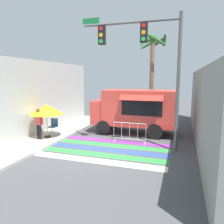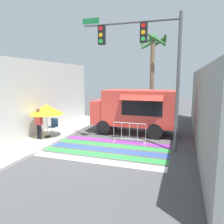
{
  "view_description": "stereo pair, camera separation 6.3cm",
  "coord_description": "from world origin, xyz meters",
  "px_view_note": "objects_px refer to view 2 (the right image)",
  "views": [
    {
      "loc": [
        3.61,
        -9.63,
        3.53
      ],
      "look_at": [
        -0.34,
        2.5,
        1.52
      ],
      "focal_mm": 35.0,
      "sensor_mm": 36.0,
      "label": 1
    },
    {
      "loc": [
        3.67,
        -9.61,
        3.53
      ],
      "look_at": [
        -0.34,
        2.5,
        1.52
      ],
      "focal_mm": 35.0,
      "sensor_mm": 36.0,
      "label": 2
    }
  ],
  "objects_px": {
    "traffic_signal_pole": "(145,53)",
    "patio_umbrella": "(47,109)",
    "food_truck": "(134,109)",
    "folding_chair": "(54,125)",
    "barricade_front": "(129,133)",
    "palm_tree": "(153,61)",
    "vendor_person": "(39,122)"
  },
  "relations": [
    {
      "from": "traffic_signal_pole",
      "to": "vendor_person",
      "type": "distance_m",
      "value": 6.74
    },
    {
      "from": "patio_umbrella",
      "to": "palm_tree",
      "type": "height_order",
      "value": "palm_tree"
    },
    {
      "from": "patio_umbrella",
      "to": "folding_chair",
      "type": "distance_m",
      "value": 1.17
    },
    {
      "from": "vendor_person",
      "to": "patio_umbrella",
      "type": "bearing_deg",
      "value": 61.34
    },
    {
      "from": "food_truck",
      "to": "folding_chair",
      "type": "distance_m",
      "value": 5.05
    },
    {
      "from": "folding_chair",
      "to": "food_truck",
      "type": "bearing_deg",
      "value": 20.4
    },
    {
      "from": "traffic_signal_pole",
      "to": "patio_umbrella",
      "type": "relative_size",
      "value": 3.39
    },
    {
      "from": "patio_umbrella",
      "to": "palm_tree",
      "type": "xyz_separation_m",
      "value": [
        5.02,
        6.14,
        2.99
      ]
    },
    {
      "from": "food_truck",
      "to": "palm_tree",
      "type": "distance_m",
      "value": 4.52
    },
    {
      "from": "traffic_signal_pole",
      "to": "folding_chair",
      "type": "xyz_separation_m",
      "value": [
        -5.48,
        0.37,
        -3.96
      ]
    },
    {
      "from": "food_truck",
      "to": "folding_chair",
      "type": "height_order",
      "value": "food_truck"
    },
    {
      "from": "food_truck",
      "to": "barricade_front",
      "type": "height_order",
      "value": "food_truck"
    },
    {
      "from": "vendor_person",
      "to": "palm_tree",
      "type": "bearing_deg",
      "value": 41.07
    },
    {
      "from": "traffic_signal_pole",
      "to": "barricade_front",
      "type": "distance_m",
      "value": 4.32
    },
    {
      "from": "food_truck",
      "to": "vendor_person",
      "type": "height_order",
      "value": "food_truck"
    },
    {
      "from": "food_truck",
      "to": "barricade_front",
      "type": "distance_m",
      "value": 2.33
    },
    {
      "from": "barricade_front",
      "to": "traffic_signal_pole",
      "type": "bearing_deg",
      "value": -38.2
    },
    {
      "from": "food_truck",
      "to": "traffic_signal_pole",
      "type": "bearing_deg",
      "value": -68.0
    },
    {
      "from": "palm_tree",
      "to": "vendor_person",
      "type": "bearing_deg",
      "value": -127.89
    },
    {
      "from": "food_truck",
      "to": "folding_chair",
      "type": "xyz_separation_m",
      "value": [
        -4.35,
        -2.43,
        -0.84
      ]
    },
    {
      "from": "food_truck",
      "to": "barricade_front",
      "type": "xyz_separation_m",
      "value": [
        0.22,
        -2.08,
        -1.04
      ]
    },
    {
      "from": "traffic_signal_pole",
      "to": "barricade_front",
      "type": "relative_size",
      "value": 3.56
    },
    {
      "from": "barricade_front",
      "to": "folding_chair",
      "type": "bearing_deg",
      "value": -175.64
    },
    {
      "from": "food_truck",
      "to": "traffic_signal_pole",
      "type": "relative_size",
      "value": 0.81
    },
    {
      "from": "folding_chair",
      "to": "palm_tree",
      "type": "distance_m",
      "value": 8.49
    },
    {
      "from": "patio_umbrella",
      "to": "barricade_front",
      "type": "height_order",
      "value": "patio_umbrella"
    },
    {
      "from": "folding_chair",
      "to": "vendor_person",
      "type": "bearing_deg",
      "value": -109.28
    },
    {
      "from": "barricade_front",
      "to": "palm_tree",
      "type": "relative_size",
      "value": 0.27
    },
    {
      "from": "food_truck",
      "to": "palm_tree",
      "type": "xyz_separation_m",
      "value": [
        0.64,
        3.15,
        3.18
      ]
    },
    {
      "from": "food_truck",
      "to": "folding_chair",
      "type": "bearing_deg",
      "value": -150.86
    },
    {
      "from": "patio_umbrella",
      "to": "vendor_person",
      "type": "height_order",
      "value": "patio_umbrella"
    },
    {
      "from": "food_truck",
      "to": "patio_umbrella",
      "type": "distance_m",
      "value": 5.32
    }
  ]
}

